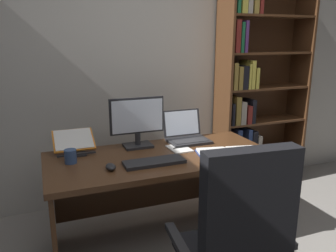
{
  "coord_description": "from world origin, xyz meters",
  "views": [
    {
      "loc": [
        -1.04,
        -1.21,
        1.55
      ],
      "look_at": [
        -0.21,
        0.94,
        0.96
      ],
      "focal_mm": 35.9,
      "sensor_mm": 36.0,
      "label": 1
    }
  ],
  "objects_px": {
    "monitor": "(137,123)",
    "notepad": "(179,149)",
    "desk": "(158,176)",
    "open_binder": "(231,154)",
    "bookshelf": "(252,91)",
    "laptop": "(186,135)",
    "reading_stand_with_book": "(74,142)",
    "keyboard": "(154,162)",
    "coffee_mug": "(70,156)",
    "pen": "(182,147)",
    "computer_mouse": "(111,167)"
  },
  "relations": [
    {
      "from": "monitor",
      "to": "coffee_mug",
      "type": "bearing_deg",
      "value": -160.92
    },
    {
      "from": "monitor",
      "to": "keyboard",
      "type": "height_order",
      "value": "monitor"
    },
    {
      "from": "notepad",
      "to": "pen",
      "type": "height_order",
      "value": "pen"
    },
    {
      "from": "pen",
      "to": "laptop",
      "type": "bearing_deg",
      "value": 56.18
    },
    {
      "from": "open_binder",
      "to": "desk",
      "type": "bearing_deg",
      "value": 161.54
    },
    {
      "from": "desk",
      "to": "bookshelf",
      "type": "height_order",
      "value": "bookshelf"
    },
    {
      "from": "open_binder",
      "to": "coffee_mug",
      "type": "height_order",
      "value": "coffee_mug"
    },
    {
      "from": "open_binder",
      "to": "notepad",
      "type": "relative_size",
      "value": 2.49
    },
    {
      "from": "bookshelf",
      "to": "notepad",
      "type": "relative_size",
      "value": 10.15
    },
    {
      "from": "desk",
      "to": "notepad",
      "type": "height_order",
      "value": "notepad"
    },
    {
      "from": "coffee_mug",
      "to": "desk",
      "type": "bearing_deg",
      "value": 0.63
    },
    {
      "from": "notepad",
      "to": "bookshelf",
      "type": "bearing_deg",
      "value": 29.99
    },
    {
      "from": "open_binder",
      "to": "notepad",
      "type": "height_order",
      "value": "open_binder"
    },
    {
      "from": "laptop",
      "to": "open_binder",
      "type": "xyz_separation_m",
      "value": [
        0.15,
        -0.46,
        -0.04
      ]
    },
    {
      "from": "open_binder",
      "to": "notepad",
      "type": "distance_m",
      "value": 0.4
    },
    {
      "from": "laptop",
      "to": "reading_stand_with_book",
      "type": "relative_size",
      "value": 1.1
    },
    {
      "from": "monitor",
      "to": "notepad",
      "type": "xyz_separation_m",
      "value": [
        0.28,
        -0.18,
        -0.19
      ]
    },
    {
      "from": "coffee_mug",
      "to": "monitor",
      "type": "bearing_deg",
      "value": 19.08
    },
    {
      "from": "bookshelf",
      "to": "computer_mouse",
      "type": "height_order",
      "value": "bookshelf"
    },
    {
      "from": "desk",
      "to": "notepad",
      "type": "relative_size",
      "value": 7.86
    },
    {
      "from": "monitor",
      "to": "open_binder",
      "type": "height_order",
      "value": "monitor"
    },
    {
      "from": "bookshelf",
      "to": "open_binder",
      "type": "distance_m",
      "value": 1.23
    },
    {
      "from": "open_binder",
      "to": "notepad",
      "type": "xyz_separation_m",
      "value": [
        -0.29,
        0.28,
        -0.01
      ]
    },
    {
      "from": "keyboard",
      "to": "notepad",
      "type": "xyz_separation_m",
      "value": [
        0.28,
        0.23,
        -0.01
      ]
    },
    {
      "from": "bookshelf",
      "to": "monitor",
      "type": "bearing_deg",
      "value": -161.84
    },
    {
      "from": "desk",
      "to": "bookshelf",
      "type": "relative_size",
      "value": 0.77
    },
    {
      "from": "desk",
      "to": "monitor",
      "type": "bearing_deg",
      "value": 120.59
    },
    {
      "from": "bookshelf",
      "to": "computer_mouse",
      "type": "distance_m",
      "value": 1.89
    },
    {
      "from": "computer_mouse",
      "to": "reading_stand_with_book",
      "type": "distance_m",
      "value": 0.51
    },
    {
      "from": "desk",
      "to": "laptop",
      "type": "bearing_deg",
      "value": 29.6
    },
    {
      "from": "monitor",
      "to": "reading_stand_with_book",
      "type": "xyz_separation_m",
      "value": [
        -0.48,
        0.07,
        -0.12
      ]
    },
    {
      "from": "notepad",
      "to": "coffee_mug",
      "type": "relative_size",
      "value": 2.19
    },
    {
      "from": "keyboard",
      "to": "reading_stand_with_book",
      "type": "height_order",
      "value": "reading_stand_with_book"
    },
    {
      "from": "monitor",
      "to": "pen",
      "type": "bearing_deg",
      "value": -30.62
    },
    {
      "from": "bookshelf",
      "to": "computer_mouse",
      "type": "relative_size",
      "value": 20.5
    },
    {
      "from": "keyboard",
      "to": "coffee_mug",
      "type": "xyz_separation_m",
      "value": [
        -0.53,
        0.22,
        0.04
      ]
    },
    {
      "from": "keyboard",
      "to": "pen",
      "type": "bearing_deg",
      "value": 36.92
    },
    {
      "from": "desk",
      "to": "coffee_mug",
      "type": "relative_size",
      "value": 17.21
    },
    {
      "from": "keyboard",
      "to": "desk",
      "type": "bearing_deg",
      "value": 65.33
    },
    {
      "from": "desk",
      "to": "notepad",
      "type": "bearing_deg",
      "value": -0.43
    },
    {
      "from": "laptop",
      "to": "reading_stand_with_book",
      "type": "height_order",
      "value": "laptop"
    },
    {
      "from": "open_binder",
      "to": "pen",
      "type": "height_order",
      "value": "open_binder"
    },
    {
      "from": "notepad",
      "to": "pen",
      "type": "relative_size",
      "value": 1.5
    },
    {
      "from": "keyboard",
      "to": "reading_stand_with_book",
      "type": "bearing_deg",
      "value": 135.13
    },
    {
      "from": "monitor",
      "to": "notepad",
      "type": "relative_size",
      "value": 2.06
    },
    {
      "from": "computer_mouse",
      "to": "notepad",
      "type": "bearing_deg",
      "value": 21.25
    },
    {
      "from": "monitor",
      "to": "keyboard",
      "type": "distance_m",
      "value": 0.44
    },
    {
      "from": "computer_mouse",
      "to": "reading_stand_with_book",
      "type": "height_order",
      "value": "reading_stand_with_book"
    },
    {
      "from": "keyboard",
      "to": "reading_stand_with_book",
      "type": "xyz_separation_m",
      "value": [
        -0.48,
        0.48,
        0.06
      ]
    },
    {
      "from": "desk",
      "to": "open_binder",
      "type": "height_order",
      "value": "open_binder"
    }
  ]
}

